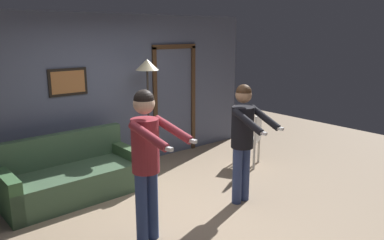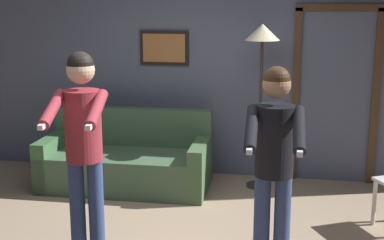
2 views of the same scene
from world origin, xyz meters
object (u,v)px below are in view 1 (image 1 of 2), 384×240
at_px(torchiere_lamp, 147,75).
at_px(person_standing_left, 147,152).
at_px(person_standing_right, 243,133).
at_px(dining_chair_distant, 252,136).
at_px(couch, 72,178).

xyz_separation_m(torchiere_lamp, person_standing_left, (-1.31, -1.98, -0.56)).
bearing_deg(person_standing_left, person_standing_right, 1.07).
bearing_deg(torchiere_lamp, dining_chair_distant, -35.84).
bearing_deg(torchiere_lamp, person_standing_left, -123.52).
xyz_separation_m(person_standing_left, person_standing_right, (1.54, 0.03, -0.07)).
bearing_deg(person_standing_right, person_standing_left, -178.93).
bearing_deg(torchiere_lamp, person_standing_right, -83.28).
bearing_deg(person_standing_left, couch, 96.40).
bearing_deg(couch, person_standing_right, -43.82).
relative_size(person_standing_left, person_standing_right, 1.05).
height_order(torchiere_lamp, person_standing_right, torchiere_lamp).
relative_size(torchiere_lamp, person_standing_left, 1.08).
height_order(couch, dining_chair_distant, dining_chair_distant).
xyz_separation_m(person_standing_left, dining_chair_distant, (2.76, 0.94, -0.52)).
height_order(torchiere_lamp, person_standing_left, torchiere_lamp).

